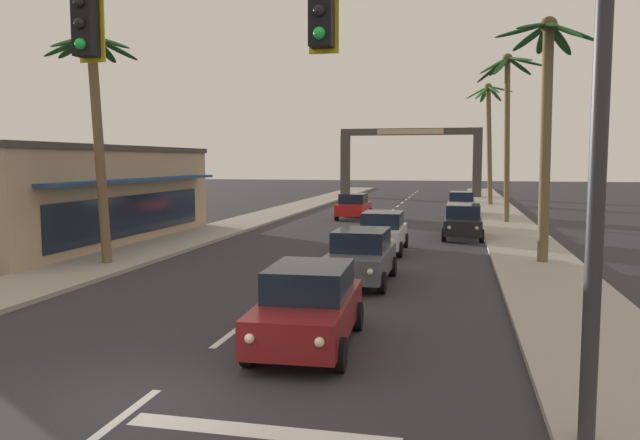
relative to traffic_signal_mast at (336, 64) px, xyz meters
The scene contains 17 objects.
ground_plane 6.09m from the traffic_signal_mast, behind, with size 220.00×220.00×0.00m, color #2D2D33.
sidewalk_right 21.37m from the traffic_signal_mast, 77.22° to the left, with size 3.20×110.00×0.14m, color #9E998E.
sidewalk_left 23.60m from the traffic_signal_mast, 118.54° to the left, with size 3.20×110.00×0.14m, color #9E998E.
lane_markings 21.41m from the traffic_signal_mast, 97.61° to the left, with size 4.28×89.68×0.01m.
traffic_signal_mast is the anchor object (origin of this frame).
sedan_lead_at_stop_bar 5.88m from the traffic_signal_mast, 109.08° to the left, with size 2.09×4.51×1.68m.
sedan_third_in_queue 11.53m from the traffic_signal_mast, 96.80° to the left, with size 1.97×4.46×1.68m.
sedan_fifth_in_queue 18.04m from the traffic_signal_mast, 94.58° to the left, with size 1.95×4.45×1.68m.
sedan_oncoming_far 32.28m from the traffic_signal_mast, 98.95° to the left, with size 1.97×4.46×1.68m.
sedan_parked_nearest_kerb 23.18m from the traffic_signal_mast, 85.05° to the left, with size 1.97×4.46×1.68m.
sedan_parked_mid_kerb 35.73m from the traffic_signal_mast, 86.80° to the left, with size 2.05×4.49×1.68m.
palm_left_second 16.02m from the traffic_signal_mast, 133.56° to the left, with size 3.50×3.47×8.48m.
palm_right_second 16.06m from the traffic_signal_mast, 72.87° to the left, with size 3.66×3.64×8.96m.
palm_right_third 30.76m from the traffic_signal_mast, 81.65° to the left, with size 4.15×4.22×10.15m.
palm_right_farthest 45.63m from the traffic_signal_mast, 84.79° to the left, with size 3.92×3.63×10.23m.
storefront_strip_left 23.33m from the traffic_signal_mast, 133.26° to the left, with size 7.73×16.31×4.51m.
town_gateway_arch 56.50m from the traffic_signal_mast, 93.25° to the left, with size 14.50×0.90×7.14m.
Camera 1 is at (4.86, -8.70, 3.86)m, focal length 34.71 mm.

